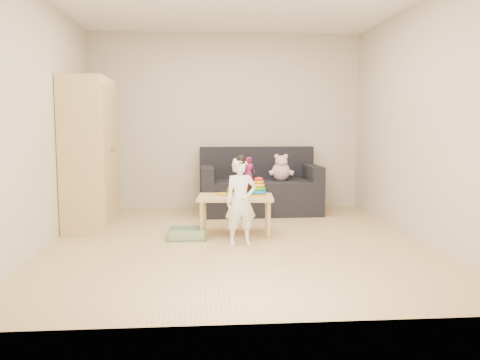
{
  "coord_description": "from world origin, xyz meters",
  "views": [
    {
      "loc": [
        -0.4,
        -5.36,
        1.28
      ],
      "look_at": [
        0.05,
        0.25,
        0.65
      ],
      "focal_mm": 38.0,
      "sensor_mm": 36.0,
      "label": 1
    }
  ],
  "objects": [
    {
      "name": "play_table",
      "position": [
        0.01,
        0.39,
        0.23
      ],
      "size": [
        0.9,
        0.61,
        0.45
      ],
      "primitive_type": "cube",
      "rotation": [
        0.0,
        0.0,
        -0.08
      ],
      "color": "tan",
      "rests_on": "ground"
    },
    {
      "name": "toddler",
      "position": [
        0.03,
        -0.1,
        0.45
      ],
      "size": [
        0.36,
        0.27,
        0.9
      ],
      "primitive_type": "imported",
      "rotation": [
        0.0,
        0.0,
        0.15
      ],
      "color": "white",
      "rests_on": "ground"
    },
    {
      "name": "blue_plush",
      "position": [
        0.08,
        0.51,
        0.57
      ],
      "size": [
        0.21,
        0.17,
        0.24
      ],
      "primitive_type": null,
      "rotation": [
        0.0,
        0.0,
        0.1
      ],
      "color": "blue",
      "rests_on": "play_table"
    },
    {
      "name": "pink_bear",
      "position": [
        0.75,
        1.73,
        0.63
      ],
      "size": [
        0.28,
        0.24,
        0.32
      ],
      "primitive_type": null,
      "rotation": [
        0.0,
        0.0,
        -0.01
      ],
      "color": "#E0A5B7",
      "rests_on": "sofa"
    },
    {
      "name": "doll",
      "position": [
        0.29,
        1.69,
        0.64
      ],
      "size": [
        0.2,
        0.17,
        0.33
      ],
      "primitive_type": "imported",
      "rotation": [
        0.0,
        0.0,
        0.35
      ],
      "color": "#AE2068",
      "rests_on": "sofa"
    },
    {
      "name": "ring_stacker",
      "position": [
        0.28,
        0.41,
        0.53
      ],
      "size": [
        0.18,
        0.18,
        0.21
      ],
      "color": "#E0A70B",
      "rests_on": "play_table"
    },
    {
      "name": "yellow_book",
      "position": [
        -0.1,
        0.48,
        0.46
      ],
      "size": [
        0.26,
        0.26,
        0.02
      ],
      "primitive_type": "cube",
      "rotation": [
        0.0,
        0.0,
        0.24
      ],
      "color": "gold",
      "rests_on": "play_table"
    },
    {
      "name": "room",
      "position": [
        0.0,
        0.0,
        1.3
      ],
      "size": [
        4.5,
        4.5,
        4.5
      ],
      "color": "tan",
      "rests_on": "ground"
    },
    {
      "name": "brown_bottle",
      "position": [
        0.17,
        0.52,
        0.54
      ],
      "size": [
        0.07,
        0.07,
        0.22
      ],
      "color": "black",
      "rests_on": "play_table"
    },
    {
      "name": "storage_bin",
      "position": [
        -0.55,
        0.2,
        0.06
      ],
      "size": [
        0.43,
        0.33,
        0.12
      ],
      "primitive_type": null,
      "rotation": [
        0.0,
        0.0,
        0.05
      ],
      "color": "gray",
      "rests_on": "ground"
    },
    {
      "name": "wooden_figure",
      "position": [
        -0.07,
        0.36,
        0.51
      ],
      "size": [
        0.05,
        0.05,
        0.12
      ],
      "primitive_type": null,
      "rotation": [
        0.0,
        0.0,
        0.19
      ],
      "color": "brown",
      "rests_on": "play_table"
    },
    {
      "name": "wardrobe",
      "position": [
        -1.74,
        0.94,
        0.91
      ],
      "size": [
        0.51,
        1.02,
        1.83
      ],
      "primitive_type": "cube",
      "color": "tan",
      "rests_on": "ground"
    },
    {
      "name": "sofa",
      "position": [
        0.45,
        1.75,
        0.24
      ],
      "size": [
        1.7,
        0.88,
        0.47
      ],
      "primitive_type": "cube",
      "rotation": [
        0.0,
        0.0,
        0.03
      ],
      "color": "black",
      "rests_on": "ground"
    }
  ]
}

